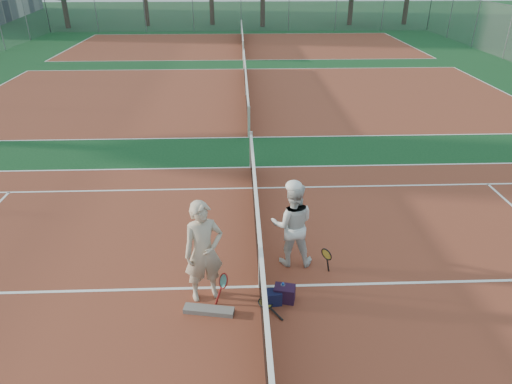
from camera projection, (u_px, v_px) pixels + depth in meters
ground at (260, 287)px, 8.50m from camera, size 130.00×130.00×0.00m
court_main at (260, 287)px, 8.50m from camera, size 23.77×10.97×0.01m
court_far_a at (246, 95)px, 20.52m from camera, size 23.77×10.97×0.01m
court_far_b at (242, 45)px, 32.53m from camera, size 23.77×10.97×0.01m
net_main at (260, 264)px, 8.27m from camera, size 0.10×10.98×1.02m
net_far_a at (246, 84)px, 20.29m from camera, size 0.10×10.98×1.02m
net_far_b at (242, 38)px, 32.30m from camera, size 0.10×10.98×1.02m
fence_back at (241, 12)px, 38.08m from camera, size 32.00×0.06×3.00m
player_a at (204, 252)px, 7.84m from camera, size 0.81×0.66×1.92m
player_b at (292, 225)px, 8.82m from camera, size 0.89×0.72×1.74m
racket_red at (224, 288)px, 8.02m from camera, size 0.35×0.36×0.57m
racket_black_held at (326, 261)px, 8.72m from camera, size 0.32×0.32×0.59m
racket_spare at (265, 304)px, 8.00m from camera, size 0.57×0.64×0.10m
sports_bag_navy at (272, 297)px, 8.04m from camera, size 0.34×0.25×0.26m
sports_bag_purple at (285, 294)px, 8.10m from camera, size 0.41×0.33×0.30m
net_cover_canvas at (209, 310)px, 7.86m from camera, size 0.89×0.35×0.09m
water_bottle at (283, 291)px, 8.15m from camera, size 0.09×0.09×0.30m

